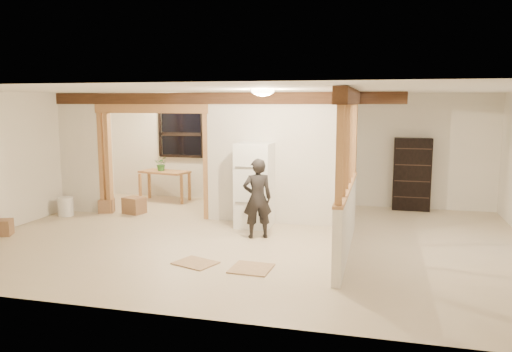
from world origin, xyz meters
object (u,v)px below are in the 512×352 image
(refrigerator, at_px, (254,185))
(shop_vac, at_px, (101,190))
(work_table, at_px, (165,186))
(woman, at_px, (257,198))
(bookshelf, at_px, (412,174))

(refrigerator, bearing_deg, shop_vac, 164.60)
(work_table, height_order, shop_vac, work_table)
(woman, height_order, bookshelf, bookshelf)
(refrigerator, distance_m, work_table, 3.28)
(refrigerator, bearing_deg, bookshelf, 37.37)
(work_table, distance_m, shop_vac, 1.45)
(woman, height_order, work_table, woman)
(bookshelf, bearing_deg, shop_vac, -170.34)
(work_table, bearing_deg, bookshelf, 15.64)
(shop_vac, bearing_deg, bookshelf, 9.66)
(refrigerator, height_order, shop_vac, refrigerator)
(refrigerator, xyz_separation_m, shop_vac, (-3.88, 1.07, -0.44))
(woman, relative_size, shop_vac, 2.02)
(woman, bearing_deg, refrigerator, -96.17)
(work_table, bearing_deg, shop_vac, -134.57)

